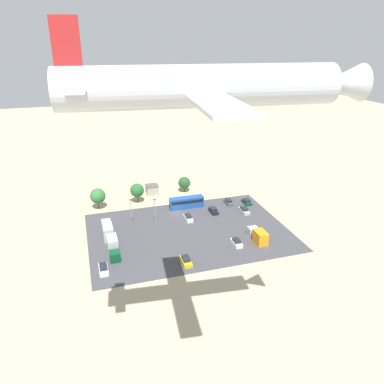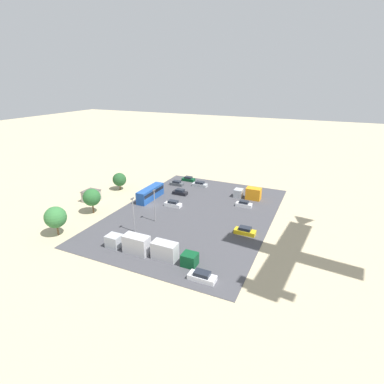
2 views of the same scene
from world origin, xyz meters
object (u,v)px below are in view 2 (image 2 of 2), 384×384
Objects in this scene: parked_car_1 at (177,183)px; parked_car_2 at (180,192)px; parked_truck_1 at (130,243)px; parked_car_6 at (202,277)px; bus at (150,193)px; parked_car_3 at (173,204)px; shed_building at (91,196)px; parked_car_4 at (200,184)px; parked_car_0 at (244,204)px; parked_car_5 at (188,179)px; parked_car_7 at (245,231)px; parked_truck_0 at (249,193)px; parked_truck_2 at (172,253)px.

parked_car_1 is 1.00× the size of parked_car_2.
parked_car_6 is at bearing -98.73° from parked_truck_1.
bus is 8.21m from parked_car_3.
shed_building is at bearing 55.89° from parked_truck_1.
parked_car_4 is (-15.07, 8.11, -1.14)m from bus.
parked_car_3 is (7.48, -16.53, 0.01)m from parked_car_0.
parked_car_5 is 37.30m from parked_car_7.
bus is 18.64m from parked_car_5.
parked_car_0 is 0.45× the size of parked_truck_1.
shed_building is at bearing 136.34° from parked_car_4.
parked_car_2 is 0.93× the size of parked_car_7.
parked_car_4 is at bearing 136.34° from shed_building.
parked_car_2 is (-14.15, 19.34, -0.77)m from shed_building.
parked_car_7 is at bearing -107.81° from parked_car_3.
parked_car_1 is at bearing 86.34° from parked_truck_0.
parked_car_2 is 0.90× the size of parked_car_6.
parked_car_5 is 22.60m from parked_truck_0.
shed_building is 36.48m from parked_truck_2.
parked_truck_2 is at bearing -86.85° from parked_truck_1.
parked_car_0 reaches higher than parked_car_1.
parked_car_7 is at bearing 148.27° from parked_truck_2.
parked_car_0 is at bearing 12.96° from bus.
bus is 30.43m from parked_truck_2.
parked_car_0 is 18.14m from parked_car_3.
parked_truck_0 is at bearing 171.87° from parked_truck_2.
parked_car_3 reaches higher than parked_car_4.
parked_car_4 is at bearing 77.67° from parked_truck_0.
parked_car_7 reaches higher than parked_car_2.
bus is 1.18× the size of parked_truck_2.
parked_car_4 is 40.25m from parked_truck_2.
parked_car_6 is 1.03× the size of parked_car_7.
parked_car_3 is (8.30, 2.20, 0.00)m from parked_car_2.
parked_car_4 is 0.63× the size of parked_truck_0.
parked_car_5 is 0.88× the size of parked_car_6.
parked_car_4 is at bearing -139.04° from parked_car_7.
parked_car_1 is at bearing 24.07° from parked_car_3.
shed_building is 0.97× the size of parked_car_2.
parked_car_1 is 0.57× the size of parked_truck_0.
parked_truck_1 reaches higher than parked_car_5.
parked_truck_0 is (-38.06, -2.13, 0.82)m from parked_car_6.
parked_truck_2 is at bearing -155.83° from parked_car_2.
shed_building reaches higher than parked_car_3.
parked_truck_2 reaches higher than parked_car_3.
parked_truck_1 reaches higher than parked_car_3.
parked_car_7 is (21.50, 27.28, 0.05)m from parked_car_1.
parked_car_7 is at bearing -49.07° from parked_truck_1.
parked_car_1 is 40.79m from parked_truck_2.
parked_truck_2 is at bearing -31.73° from parked_car_7.
parked_car_3 is 21.68m from parked_car_7.
parked_car_1 is at bearing -128.24° from parked_car_7.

